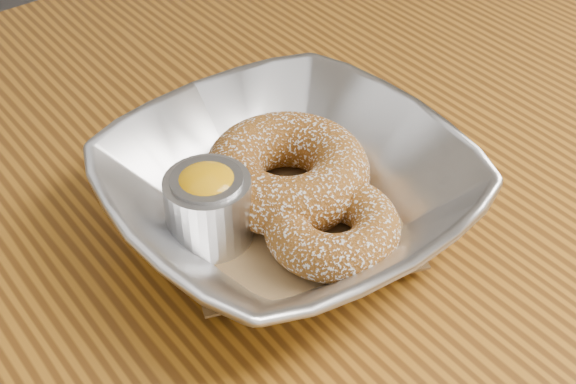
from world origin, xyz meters
TOP-DOWN VIEW (x-y plane):
  - serving_bowl at (0.12, -0.01)m, footprint 0.23×0.23m
  - parchment at (0.12, -0.01)m, footprint 0.19×0.19m
  - donut_back at (0.13, 0.00)m, footprint 0.13×0.13m
  - donut_front at (0.12, -0.05)m, footprint 0.12×0.12m
  - ramekin at (0.07, 0.00)m, footprint 0.06×0.06m

SIDE VIEW (x-z plane):
  - parchment at x=0.12m, z-range 0.76..0.76m
  - donut_front at x=0.12m, z-range 0.76..0.79m
  - serving_bowl at x=0.12m, z-range 0.75..0.81m
  - donut_back at x=0.13m, z-range 0.76..0.80m
  - ramekin at x=0.07m, z-range 0.76..0.81m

